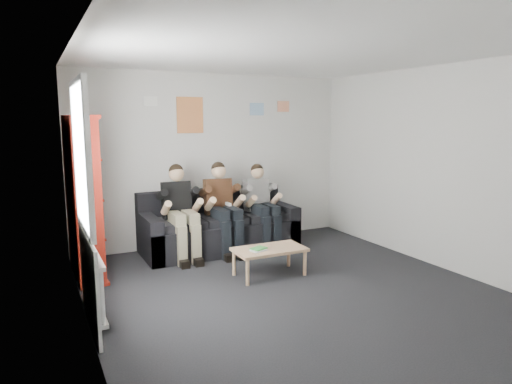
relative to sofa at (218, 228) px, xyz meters
The scene contains 14 objects.
room_shell 2.30m from the sofa, 86.50° to the right, with size 5.00×5.00×5.00m.
sofa is the anchor object (origin of this frame).
bookshelf 2.11m from the sofa, 167.46° to the right, with size 0.31×0.92×2.04m.
coffee_table 1.42m from the sofa, 84.59° to the right, with size 0.91×0.50×0.36m.
game_cases 1.45m from the sofa, 91.48° to the right, with size 0.21×0.17×0.03m.
person_left 0.77m from the sofa, 162.39° to the right, with size 0.40×0.86×1.35m.
person_middle 0.41m from the sofa, 90.00° to the right, with size 0.40×0.86×1.36m.
person_right 0.76m from the sofa, 17.35° to the right, with size 0.37×0.80×1.30m.
radiator 2.75m from the sofa, 137.46° to the right, with size 0.10×0.64×0.60m.
window 2.89m from the sofa, 138.48° to the right, with size 0.05×1.30×2.36m.
poster_large 1.80m from the sofa, 122.47° to the left, with size 0.42×0.01×0.55m, color gold.
poster_blue 2.07m from the sofa, 26.18° to the left, with size 0.25×0.01×0.20m, color #3D8CCF.
poster_pink 2.37m from the sofa, 17.38° to the left, with size 0.22×0.01×0.18m, color #CB3F86.
poster_sign 2.16m from the sofa, 153.77° to the left, with size 0.20×0.01×0.14m, color white.
Camera 1 is at (-2.66, -4.32, 2.00)m, focal length 32.00 mm.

